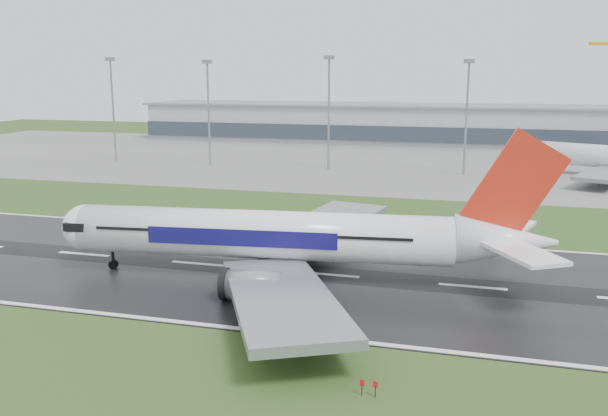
% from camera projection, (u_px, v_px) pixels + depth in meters
% --- Properties ---
extents(ground, '(520.00, 520.00, 0.00)m').
position_uv_depth(ground, '(328.00, 275.00, 90.72)').
color(ground, '#294419').
rests_on(ground, ground).
extents(runway, '(400.00, 45.00, 0.10)m').
position_uv_depth(runway, '(328.00, 275.00, 90.71)').
color(runway, black).
rests_on(runway, ground).
extents(apron, '(400.00, 130.00, 0.08)m').
position_uv_depth(apron, '(415.00, 161.00, 208.66)').
color(apron, slate).
rests_on(apron, ground).
extents(terminal, '(240.00, 36.00, 15.00)m').
position_uv_depth(terminal, '(430.00, 125.00, 263.73)').
color(terminal, '#9597A0').
rests_on(terminal, ground).
extents(main_airliner, '(76.14, 73.23, 20.44)m').
position_uv_depth(main_airliner, '(297.00, 206.00, 87.35)').
color(main_airliner, white).
rests_on(main_airliner, runway).
extents(floodmast_0, '(0.64, 0.64, 32.25)m').
position_uv_depth(floodmast_0, '(113.00, 112.00, 206.41)').
color(floodmast_0, gray).
rests_on(floodmast_0, ground).
extents(floodmast_1, '(0.64, 0.64, 31.27)m').
position_uv_depth(floodmast_1, '(209.00, 115.00, 197.83)').
color(floodmast_1, gray).
rests_on(floodmast_1, ground).
extents(floodmast_2, '(0.64, 0.64, 32.34)m').
position_uv_depth(floodmast_2, '(329.00, 115.00, 187.78)').
color(floodmast_2, gray).
rests_on(floodmast_2, ground).
extents(floodmast_3, '(0.64, 0.64, 31.02)m').
position_uv_depth(floodmast_3, '(466.00, 120.00, 177.68)').
color(floodmast_3, gray).
rests_on(floodmast_3, ground).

